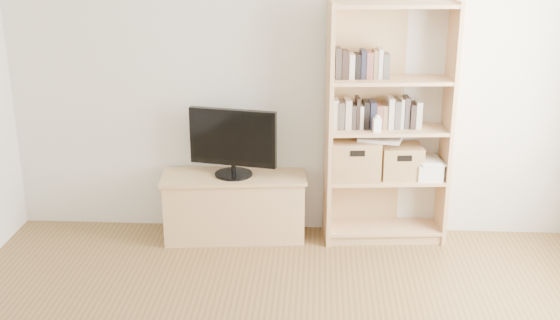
# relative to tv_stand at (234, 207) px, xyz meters

# --- Properties ---
(back_wall) EXTENTS (4.50, 0.02, 2.60)m
(back_wall) POSITION_rel_tv_stand_xyz_m (0.45, 0.20, 1.05)
(back_wall) COLOR silver
(back_wall) RESTS_ON floor
(tv_stand) EXTENTS (1.13, 0.52, 0.50)m
(tv_stand) POSITION_rel_tv_stand_xyz_m (0.00, 0.00, 0.00)
(tv_stand) COLOR tan
(tv_stand) RESTS_ON floor
(bookshelf) EXTENTS (0.97, 0.42, 1.88)m
(bookshelf) POSITION_rel_tv_stand_xyz_m (1.19, 0.04, 0.69)
(bookshelf) COLOR tan
(bookshelf) RESTS_ON floor
(television) EXTENTS (0.69, 0.19, 0.54)m
(television) POSITION_rel_tv_stand_xyz_m (0.00, 0.00, 0.54)
(television) COLOR black
(television) RESTS_ON tv_stand
(books_row_mid) EXTENTS (0.85, 0.26, 0.22)m
(books_row_mid) POSITION_rel_tv_stand_xyz_m (1.19, 0.06, 0.78)
(books_row_mid) COLOR #B8ACA5
(books_row_mid) RESTS_ON bookshelf
(books_row_upper) EXTENTS (0.36, 0.15, 0.18)m
(books_row_upper) POSITION_rel_tv_stand_xyz_m (0.98, 0.04, 1.15)
(books_row_upper) COLOR #B8ACA5
(books_row_upper) RESTS_ON bookshelf
(baby_monitor) EXTENTS (0.06, 0.05, 0.11)m
(baby_monitor) POSITION_rel_tv_stand_xyz_m (1.09, -0.08, 0.72)
(baby_monitor) COLOR white
(baby_monitor) RESTS_ON bookshelf
(basket_left) EXTENTS (0.40, 0.34, 0.31)m
(basket_left) POSITION_rel_tv_stand_xyz_m (0.94, 0.01, 0.42)
(basket_left) COLOR #A17148
(basket_left) RESTS_ON bookshelf
(basket_right) EXTENTS (0.33, 0.28, 0.26)m
(basket_right) POSITION_rel_tv_stand_xyz_m (1.30, 0.04, 0.40)
(basket_right) COLOR #A17148
(basket_right) RESTS_ON bookshelf
(laptop) EXTENTS (0.36, 0.29, 0.03)m
(laptop) POSITION_rel_tv_stand_xyz_m (1.13, 0.02, 0.59)
(laptop) COLOR white
(laptop) RESTS_ON basket_left
(magazine_stack) EXTENTS (0.22, 0.30, 0.13)m
(magazine_stack) POSITION_rel_tv_stand_xyz_m (1.51, 0.06, 0.34)
(magazine_stack) COLOR beige
(magazine_stack) RESTS_ON bookshelf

